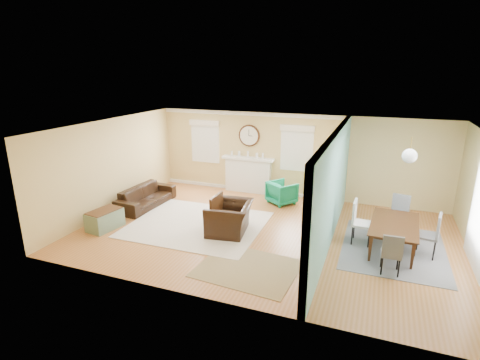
# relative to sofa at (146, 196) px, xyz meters

# --- Properties ---
(floor) EXTENTS (9.00, 9.00, 0.00)m
(floor) POSITION_rel_sofa_xyz_m (3.86, -0.57, -0.29)
(floor) COLOR #A8622B
(floor) RESTS_ON ground
(wall_back) EXTENTS (9.00, 0.02, 2.60)m
(wall_back) POSITION_rel_sofa_xyz_m (3.86, 2.43, 1.01)
(wall_back) COLOR tan
(wall_back) RESTS_ON ground
(wall_front) EXTENTS (9.00, 0.02, 2.60)m
(wall_front) POSITION_rel_sofa_xyz_m (3.86, -3.57, 1.01)
(wall_front) COLOR tan
(wall_front) RESTS_ON ground
(wall_left) EXTENTS (0.02, 6.00, 2.60)m
(wall_left) POSITION_rel_sofa_xyz_m (-0.64, -0.57, 1.01)
(wall_left) COLOR tan
(wall_left) RESTS_ON ground
(ceiling) EXTENTS (9.00, 6.00, 0.02)m
(ceiling) POSITION_rel_sofa_xyz_m (3.86, -0.57, 2.31)
(ceiling) COLOR white
(ceiling) RESTS_ON wall_back
(partition) EXTENTS (0.17, 6.00, 2.60)m
(partition) POSITION_rel_sofa_xyz_m (5.37, -0.29, 1.06)
(partition) COLOR tan
(partition) RESTS_ON ground
(fireplace) EXTENTS (1.70, 0.30, 1.17)m
(fireplace) POSITION_rel_sofa_xyz_m (2.36, 2.31, 0.30)
(fireplace) COLOR white
(fireplace) RESTS_ON ground
(wall_clock) EXTENTS (0.70, 0.07, 0.70)m
(wall_clock) POSITION_rel_sofa_xyz_m (2.36, 2.39, 1.56)
(wall_clock) COLOR #4C2B12
(wall_clock) RESTS_ON wall_back
(window_left) EXTENTS (1.05, 0.13, 1.42)m
(window_left) POSITION_rel_sofa_xyz_m (0.81, 2.38, 1.36)
(window_left) COLOR white
(window_left) RESTS_ON wall_back
(window_right) EXTENTS (1.05, 0.13, 1.42)m
(window_right) POSITION_rel_sofa_xyz_m (3.91, 2.38, 1.36)
(window_right) COLOR white
(window_right) RESTS_ON wall_back
(pendant) EXTENTS (0.30, 0.30, 0.55)m
(pendant) POSITION_rel_sofa_xyz_m (6.86, -0.57, 1.91)
(pendant) COLOR gold
(pendant) RESTS_ON ceiling
(rug_cream) EXTENTS (3.39, 2.95, 0.02)m
(rug_cream) POSITION_rel_sofa_xyz_m (2.03, -0.71, -0.28)
(rug_cream) COLOR beige
(rug_cream) RESTS_ON floor
(rug_jute) EXTENTS (2.09, 1.76, 0.01)m
(rug_jute) POSITION_rel_sofa_xyz_m (4.01, -2.34, -0.29)
(rug_jute) COLOR tan
(rug_jute) RESTS_ON floor
(rug_grey) EXTENTS (2.18, 2.73, 0.01)m
(rug_grey) POSITION_rel_sofa_xyz_m (6.79, -0.37, -0.29)
(rug_grey) COLOR slate
(rug_grey) RESTS_ON floor
(sofa) EXTENTS (0.87, 2.04, 0.59)m
(sofa) POSITION_rel_sofa_xyz_m (0.00, 0.00, 0.00)
(sofa) COLOR black
(sofa) RESTS_ON floor
(eames_chair) EXTENTS (1.18, 1.31, 0.76)m
(eames_chair) POSITION_rel_sofa_xyz_m (3.00, -0.84, 0.09)
(eames_chair) COLOR black
(eames_chair) RESTS_ON floor
(green_chair) EXTENTS (1.02, 1.02, 0.67)m
(green_chair) POSITION_rel_sofa_xyz_m (3.68, 1.63, 0.04)
(green_chair) COLOR #007450
(green_chair) RESTS_ON floor
(trunk) EXTENTS (0.64, 0.92, 0.49)m
(trunk) POSITION_rel_sofa_xyz_m (-0.03, -1.76, -0.05)
(trunk) COLOR slate
(trunk) RESTS_ON floor
(credenza) EXTENTS (0.54, 1.59, 0.80)m
(credenza) POSITION_rel_sofa_xyz_m (5.00, 1.14, 0.11)
(credenza) COLOR #9A7348
(credenza) RESTS_ON floor
(tv) EXTENTS (0.26, 1.11, 0.63)m
(tv) POSITION_rel_sofa_xyz_m (4.98, 1.14, 0.82)
(tv) COLOR black
(tv) RESTS_ON credenza
(garden_stool) EXTENTS (0.37, 0.37, 0.55)m
(garden_stool) POSITION_rel_sofa_xyz_m (5.06, -0.03, -0.02)
(garden_stool) COLOR white
(garden_stool) RESTS_ON floor
(potted_plant) EXTENTS (0.38, 0.42, 0.41)m
(potted_plant) POSITION_rel_sofa_xyz_m (5.06, -0.03, 0.46)
(potted_plant) COLOR #337F33
(potted_plant) RESTS_ON garden_stool
(dining_table) EXTENTS (1.10, 1.83, 0.62)m
(dining_table) POSITION_rel_sofa_xyz_m (6.79, -0.37, 0.02)
(dining_table) COLOR #4C2B12
(dining_table) RESTS_ON floor
(dining_chair_n) EXTENTS (0.50, 0.50, 0.94)m
(dining_chair_n) POSITION_rel_sofa_xyz_m (6.87, 0.63, 0.26)
(dining_chair_n) COLOR slate
(dining_chair_n) RESTS_ON floor
(dining_chair_s) EXTENTS (0.40, 0.40, 0.86)m
(dining_chair_s) POSITION_rel_sofa_xyz_m (6.70, -1.48, 0.21)
(dining_chair_s) COLOR slate
(dining_chair_s) RESTS_ON floor
(dining_chair_w) EXTENTS (0.47, 0.47, 1.02)m
(dining_chair_w) POSITION_rel_sofa_xyz_m (6.08, -0.32, 0.31)
(dining_chair_w) COLOR white
(dining_chair_w) RESTS_ON floor
(dining_chair_e) EXTENTS (0.51, 0.51, 0.99)m
(dining_chair_e) POSITION_rel_sofa_xyz_m (7.42, -0.45, 0.29)
(dining_chair_e) COLOR slate
(dining_chair_e) RESTS_ON floor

